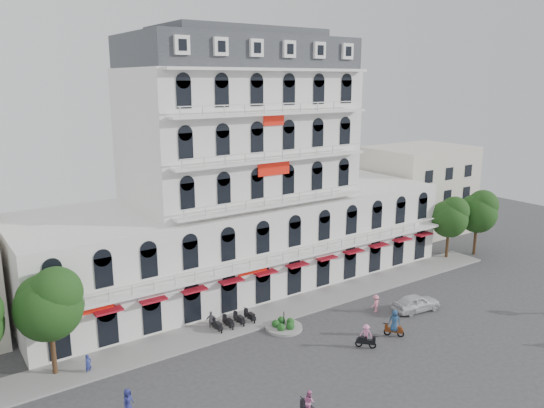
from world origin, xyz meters
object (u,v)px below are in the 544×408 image
Objects in this scene: parked_car at (416,303)px; rider_center at (366,336)px; rider_southwest at (309,404)px; rider_east at (394,323)px.

rider_center reaches higher than parked_car.
parked_car is 19.56m from rider_southwest.
rider_southwest is 0.86× the size of rider_east.
rider_east reaches higher than parked_car.
parked_car is 9.14m from rider_center.
rider_southwest is 1.00× the size of rider_center.
rider_center is (-8.81, -2.42, 0.26)m from parked_car.
rider_center is (-3.35, -0.09, -0.15)m from rider_east.
rider_east is 3.36m from rider_center.
parked_car is at bearing -106.23° from rider_east.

